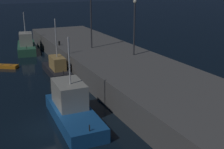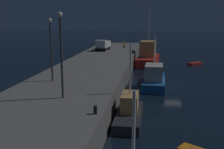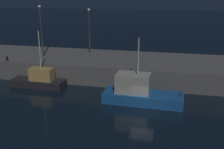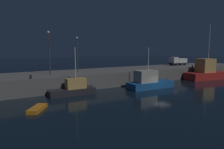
# 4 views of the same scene
# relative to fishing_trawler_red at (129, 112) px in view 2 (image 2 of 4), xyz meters

# --- Properties ---
(ground_plane) EXTENTS (320.00, 320.00, 0.00)m
(ground_plane) POSITION_rel_fishing_trawler_red_xyz_m (14.36, -5.13, -0.91)
(ground_plane) COLOR black
(pier_quay) EXTENTS (76.66, 10.88, 2.69)m
(pier_quay) POSITION_rel_fishing_trawler_red_xyz_m (14.36, 6.98, 0.44)
(pier_quay) COLOR #5B5956
(pier_quay) RESTS_ON ground
(fishing_trawler_red) EXTENTS (7.28, 2.42, 7.47)m
(fishing_trawler_red) POSITION_rel_fishing_trawler_red_xyz_m (0.00, 0.00, 0.00)
(fishing_trawler_red) COLOR #232328
(fishing_trawler_red) RESTS_ON ground
(fishing_boat_blue) EXTENTS (11.22, 4.92, 13.05)m
(fishing_boat_blue) POSITION_rel_fishing_trawler_red_xyz_m (32.72, -1.14, 0.82)
(fishing_boat_blue) COLOR red
(fishing_boat_blue) RESTS_ON ground
(fishing_boat_white) EXTENTS (9.11, 3.34, 7.46)m
(fishing_boat_white) POSITION_rel_fishing_trawler_red_xyz_m (13.66, -2.36, 0.33)
(fishing_boat_white) COLOR #195193
(fishing_boat_white) RESTS_ON ground
(rowboat_white_mid) EXTENTS (3.18, 3.34, 0.47)m
(rowboat_white_mid) POSITION_rel_fishing_trawler_red_xyz_m (34.35, -11.07, -0.70)
(rowboat_white_mid) COLOR #B22823
(rowboat_white_mid) RESTS_ON ground
(lamp_post_west) EXTENTS (0.44, 0.44, 7.60)m
(lamp_post_west) POSITION_rel_fishing_trawler_red_xyz_m (-2.18, 5.86, 6.25)
(lamp_post_west) COLOR #38383D
(lamp_post_west) RESTS_ON pier_quay
(lamp_post_east) EXTENTS (0.44, 0.44, 7.02)m
(lamp_post_east) POSITION_rel_fishing_trawler_red_xyz_m (4.25, 9.20, 5.94)
(lamp_post_east) COLOR #38383D
(lamp_post_east) RESTS_ON pier_quay
(utility_truck) EXTENTS (5.58, 2.61, 2.32)m
(utility_truck) POSITION_rel_fishing_trawler_red_xyz_m (34.25, 8.63, 3.00)
(utility_truck) COLOR black
(utility_truck) RESTS_ON pier_quay
(dockworker) EXTENTS (0.41, 0.44, 1.74)m
(dockworker) POSITION_rel_fishing_trawler_red_xyz_m (38.68, 4.50, 2.77)
(dockworker) COLOR black
(dockworker) RESTS_ON pier_quay
(bollard_west) EXTENTS (0.28, 0.28, 0.54)m
(bollard_west) POSITION_rel_fishing_trawler_red_xyz_m (31.81, 1.95, 2.05)
(bollard_west) COLOR black
(bollard_west) RESTS_ON pier_quay
(bollard_central) EXTENTS (0.28, 0.28, 0.63)m
(bollard_central) POSITION_rel_fishing_trawler_red_xyz_m (-5.92, 2.10, 2.10)
(bollard_central) COLOR black
(bollard_central) RESTS_ON pier_quay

